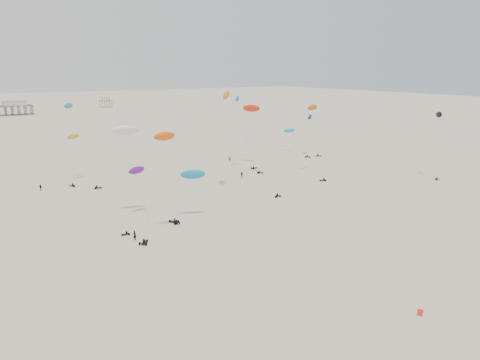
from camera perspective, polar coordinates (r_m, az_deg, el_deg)
ground_plane at (r=204.65m, az=-17.24°, el=4.28°), size 900.00×900.00×0.00m
pavilion_main at (r=348.89m, az=-25.71°, el=7.85°), size 21.00×13.00×9.80m
pavilion_small at (r=392.86m, az=-16.04°, el=9.03°), size 9.00×7.00×8.00m
rig_0 at (r=168.08m, az=8.69°, el=6.77°), size 5.22×6.70×14.99m
rig_1 at (r=141.95m, az=23.03°, el=5.66°), size 3.75×4.92×19.07m
rig_2 at (r=134.72m, az=-19.70°, el=3.45°), size 5.33×8.63×13.68m
rig_3 at (r=85.83m, az=-9.99°, el=1.12°), size 9.37×5.16×19.70m
rig_4 at (r=173.57m, az=6.51°, el=5.34°), size 5.07×15.64×14.49m
rig_5 at (r=144.05m, az=0.37°, el=7.08°), size 6.53×6.01×22.54m
rig_6 at (r=99.05m, az=-12.70°, el=-0.05°), size 9.85×12.99×15.41m
rig_7 at (r=137.21m, az=9.13°, el=6.70°), size 7.29×12.01×21.37m
rig_8 at (r=133.17m, az=-19.21°, el=5.69°), size 5.50×15.79×23.64m
rig_9 at (r=116.21m, az=-0.96°, el=8.91°), size 10.54×16.32×26.92m
rig_10 at (r=149.30m, az=1.51°, el=7.86°), size 9.52×17.00×21.81m
rig_11 at (r=97.07m, az=-6.18°, el=-0.33°), size 9.34×4.71×10.72m
rig_12 at (r=98.51m, az=-13.26°, el=4.80°), size 9.77×13.30×20.98m
spectator_0 at (r=88.56m, az=-12.69°, el=-7.15°), size 0.87×0.95×2.16m
spectator_1 at (r=134.05m, az=0.24°, el=0.26°), size 1.19×1.13×2.13m
spectator_2 at (r=130.62m, az=-23.11°, el=-1.21°), size 1.35×1.20×2.02m
spectator_3 at (r=158.14m, az=-1.25°, el=2.31°), size 0.88×0.83×1.99m
grounded_kite_b at (r=66.87m, az=21.10°, el=-14.86°), size 1.88×1.59×0.07m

